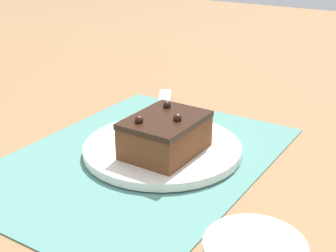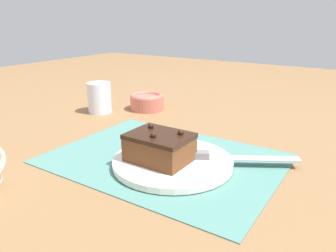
# 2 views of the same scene
# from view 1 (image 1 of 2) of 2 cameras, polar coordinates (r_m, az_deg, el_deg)

# --- Properties ---
(ground_plane) EXTENTS (3.00, 3.00, 0.00)m
(ground_plane) POSITION_cam_1_polar(r_m,az_deg,el_deg) (0.69, -3.57, -4.06)
(ground_plane) COLOR olive
(placemat_woven) EXTENTS (0.46, 0.34, 0.00)m
(placemat_woven) POSITION_cam_1_polar(r_m,az_deg,el_deg) (0.69, -3.58, -3.91)
(placemat_woven) COLOR slate
(placemat_woven) RESTS_ON ground_plane
(cake_plate) EXTENTS (0.23, 0.23, 0.01)m
(cake_plate) POSITION_cam_1_polar(r_m,az_deg,el_deg) (0.70, -0.69, -2.71)
(cake_plate) COLOR white
(cake_plate) RESTS_ON placemat_woven
(chocolate_cake) EXTENTS (0.12, 0.09, 0.06)m
(chocolate_cake) POSITION_cam_1_polar(r_m,az_deg,el_deg) (0.66, -0.33, -1.06)
(chocolate_cake) COLOR brown
(chocolate_cake) RESTS_ON cake_plate
(serving_knife) EXTENTS (0.23, 0.15, 0.01)m
(serving_knife) POSITION_cam_1_polar(r_m,az_deg,el_deg) (0.76, -0.85, 0.46)
(serving_knife) COLOR slate
(serving_knife) RESTS_ON cake_plate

